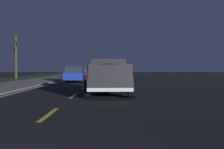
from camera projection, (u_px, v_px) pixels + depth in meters
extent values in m
plane|color=black|center=(93.00, 81.00, 29.34)|extent=(144.00, 144.00, 0.00)
cube|color=slate|center=(40.00, 80.00, 29.29)|extent=(108.00, 4.00, 0.12)
cube|color=yellow|center=(49.00, 114.00, 8.11)|extent=(2.40, 0.14, 0.01)
cube|color=yellow|center=(73.00, 96.00, 13.54)|extent=(2.40, 0.14, 0.01)
cube|color=yellow|center=(85.00, 87.00, 19.76)|extent=(2.40, 0.14, 0.01)
cube|color=yellow|center=(91.00, 82.00, 26.69)|extent=(2.40, 0.14, 0.01)
cube|color=yellow|center=(95.00, 80.00, 32.21)|extent=(2.40, 0.14, 0.01)
cube|color=yellow|center=(97.00, 78.00, 39.01)|extent=(2.40, 0.14, 0.01)
cube|color=yellow|center=(99.00, 77.00, 44.90)|extent=(2.40, 0.14, 0.01)
cube|color=yellow|center=(100.00, 75.00, 51.69)|extent=(2.40, 0.14, 0.01)
cube|color=yellow|center=(101.00, 75.00, 56.86)|extent=(2.40, 0.14, 0.01)
cube|color=yellow|center=(102.00, 74.00, 62.03)|extent=(2.40, 0.14, 0.01)
cube|color=yellow|center=(103.00, 74.00, 68.01)|extent=(2.40, 0.14, 0.01)
cube|color=yellow|center=(103.00, 73.00, 74.26)|extent=(2.40, 0.14, 0.01)
cube|color=yellow|center=(104.00, 73.00, 81.18)|extent=(2.40, 0.14, 0.01)
cube|color=silver|center=(62.00, 81.00, 29.31)|extent=(108.00, 0.14, 0.01)
cube|color=#232328|center=(109.00, 82.00, 14.31)|extent=(5.46, 2.16, 0.60)
cube|color=#232328|center=(108.00, 67.00, 15.48)|extent=(2.21, 1.90, 0.90)
cube|color=#1E2833|center=(109.00, 66.00, 14.43)|extent=(0.08, 1.44, 0.50)
cube|color=#232328|center=(90.00, 71.00, 13.19)|extent=(3.03, 0.17, 0.56)
cube|color=#232328|center=(128.00, 71.00, 13.26)|extent=(3.03, 0.17, 0.56)
cube|color=#232328|center=(110.00, 71.00, 11.64)|extent=(0.14, 1.88, 0.56)
cube|color=silver|center=(110.00, 90.00, 11.66)|extent=(0.18, 2.00, 0.16)
cube|color=red|center=(92.00, 66.00, 11.62)|extent=(0.06, 0.14, 0.20)
cube|color=red|center=(129.00, 66.00, 11.68)|extent=(0.06, 0.14, 0.20)
ellipsoid|color=#232833|center=(109.00, 70.00, 13.22)|extent=(2.64, 1.60, 0.64)
sphere|color=silver|center=(102.00, 73.00, 13.71)|extent=(0.40, 0.40, 0.40)
sphere|color=beige|center=(116.00, 73.00, 12.64)|extent=(0.34, 0.34, 0.34)
cylinder|color=black|center=(91.00, 84.00, 16.06)|extent=(0.84, 0.28, 0.84)
cylinder|color=black|center=(125.00, 84.00, 16.14)|extent=(0.84, 0.28, 0.84)
cylinder|color=black|center=(88.00, 89.00, 12.50)|extent=(0.84, 0.28, 0.84)
cylinder|color=black|center=(131.00, 89.00, 12.58)|extent=(0.84, 0.28, 0.84)
cube|color=navy|center=(75.00, 76.00, 26.61)|extent=(4.43, 1.88, 0.70)
cube|color=#1E2833|center=(75.00, 69.00, 26.34)|extent=(2.49, 1.63, 0.56)
cylinder|color=black|center=(68.00, 78.00, 28.08)|extent=(0.68, 0.22, 0.68)
cylinder|color=black|center=(85.00, 78.00, 28.13)|extent=(0.68, 0.22, 0.68)
cylinder|color=black|center=(64.00, 79.00, 25.09)|extent=(0.68, 0.22, 0.68)
cylinder|color=black|center=(83.00, 79.00, 25.14)|extent=(0.68, 0.22, 0.68)
cube|color=red|center=(73.00, 76.00, 24.46)|extent=(0.11, 1.51, 0.10)
cube|color=maroon|center=(83.00, 74.00, 36.00)|extent=(4.43, 1.87, 0.70)
cube|color=#1E2833|center=(83.00, 69.00, 35.73)|extent=(2.49, 1.62, 0.56)
cylinder|color=black|center=(78.00, 76.00, 37.51)|extent=(0.68, 0.22, 0.68)
cylinder|color=black|center=(91.00, 76.00, 37.49)|extent=(0.68, 0.22, 0.68)
cylinder|color=black|center=(74.00, 76.00, 34.52)|extent=(0.68, 0.22, 0.68)
cylinder|color=black|center=(89.00, 76.00, 34.50)|extent=(0.68, 0.22, 0.68)
cube|color=red|center=(81.00, 74.00, 33.85)|extent=(0.10, 1.51, 0.10)
cylinder|color=#423323|center=(16.00, 58.00, 35.17)|extent=(0.28, 0.28, 5.49)
cylinder|color=#423323|center=(17.00, 42.00, 34.75)|extent=(0.81, 0.62, 0.87)
cylinder|color=#423323|center=(16.00, 50.00, 35.57)|extent=(0.90, 0.49, 0.83)
cylinder|color=#423323|center=(15.00, 41.00, 35.64)|extent=(1.08, 0.61, 1.02)
cylinder|color=#423323|center=(15.00, 48.00, 35.52)|extent=(0.81, 0.64, 0.96)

